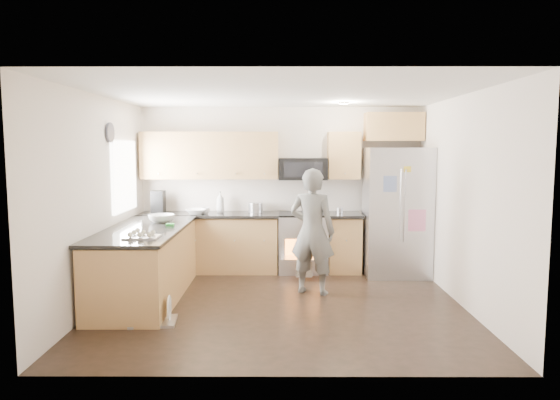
{
  "coord_description": "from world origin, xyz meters",
  "views": [
    {
      "loc": [
        0.02,
        -6.09,
        1.95
      ],
      "look_at": [
        -0.01,
        0.5,
        1.26
      ],
      "focal_mm": 32.0,
      "sensor_mm": 36.0,
      "label": 1
    }
  ],
  "objects_px": {
    "refrigerator": "(397,212)",
    "dish_rack": "(153,316)",
    "person": "(312,231)",
    "stove_range": "(303,229)"
  },
  "relations": [
    {
      "from": "refrigerator",
      "to": "person",
      "type": "distance_m",
      "value": 1.67
    },
    {
      "from": "person",
      "to": "stove_range",
      "type": "bearing_deg",
      "value": -66.63
    },
    {
      "from": "stove_range",
      "to": "dish_rack",
      "type": "height_order",
      "value": "stove_range"
    },
    {
      "from": "refrigerator",
      "to": "person",
      "type": "bearing_deg",
      "value": -143.1
    },
    {
      "from": "dish_rack",
      "to": "refrigerator",
      "type": "bearing_deg",
      "value": 33.87
    },
    {
      "from": "stove_range",
      "to": "refrigerator",
      "type": "distance_m",
      "value": 1.47
    },
    {
      "from": "refrigerator",
      "to": "dish_rack",
      "type": "relative_size",
      "value": 3.66
    },
    {
      "from": "dish_rack",
      "to": "person",
      "type": "bearing_deg",
      "value": 32.18
    },
    {
      "from": "dish_rack",
      "to": "stove_range",
      "type": "bearing_deg",
      "value": 53.31
    },
    {
      "from": "refrigerator",
      "to": "person",
      "type": "xyz_separation_m",
      "value": [
        -1.35,
        -0.98,
        -0.13
      ]
    }
  ]
}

